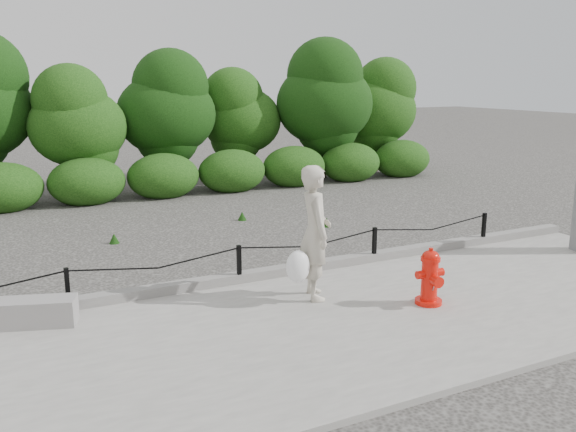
# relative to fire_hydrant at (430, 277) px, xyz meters

# --- Properties ---
(ground) EXTENTS (90.00, 90.00, 0.00)m
(ground) POSITION_rel_fire_hydrant_xyz_m (-2.02, 2.02, -0.47)
(ground) COLOR #2D2B28
(ground) RESTS_ON ground
(sidewalk) EXTENTS (14.00, 4.00, 0.08)m
(sidewalk) POSITION_rel_fire_hydrant_xyz_m (-2.02, 0.02, -0.43)
(sidewalk) COLOR gray
(sidewalk) RESTS_ON ground
(curb) EXTENTS (14.00, 0.22, 0.14)m
(curb) POSITION_rel_fire_hydrant_xyz_m (-2.02, 2.07, -0.32)
(curb) COLOR slate
(curb) RESTS_ON sidewalk
(chain_barrier) EXTENTS (10.06, 0.06, 0.60)m
(chain_barrier) POSITION_rel_fire_hydrant_xyz_m (-2.02, 2.02, -0.01)
(chain_barrier) COLOR black
(chain_barrier) RESTS_ON sidewalk
(treeline) EXTENTS (20.14, 3.53, 4.28)m
(treeline) POSITION_rel_fire_hydrant_xyz_m (-1.91, 10.96, 1.88)
(treeline) COLOR black
(treeline) RESTS_ON ground
(fire_hydrant) EXTENTS (0.43, 0.44, 0.81)m
(fire_hydrant) POSITION_rel_fire_hydrant_xyz_m (0.00, 0.00, 0.00)
(fire_hydrant) COLOR red
(fire_hydrant) RESTS_ON sidewalk
(pedestrian) EXTENTS (0.84, 0.80, 1.92)m
(pedestrian) POSITION_rel_fire_hydrant_xyz_m (-1.32, 0.95, 0.55)
(pedestrian) COLOR #BCB4A1
(pedestrian) RESTS_ON sidewalk
(concrete_block) EXTENTS (1.15, 0.70, 0.35)m
(concrete_block) POSITION_rel_fire_hydrant_xyz_m (-5.01, 1.69, -0.21)
(concrete_block) COLOR gray
(concrete_block) RESTS_ON sidewalk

